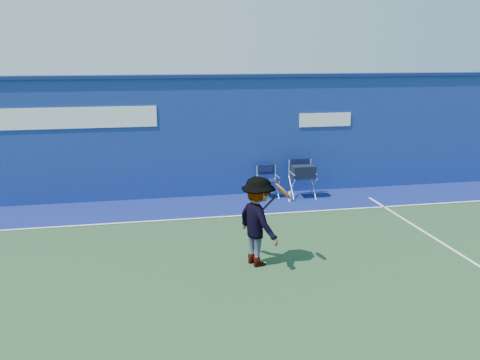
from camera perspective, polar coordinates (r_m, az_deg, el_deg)
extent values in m
plane|color=#244526|center=(8.45, -2.33, -11.14)|extent=(80.00, 80.00, 0.00)
cube|color=navy|center=(12.98, -5.96, 4.71)|extent=(24.00, 0.40, 3.00)
cube|color=navy|center=(12.82, -6.14, 11.52)|extent=(24.00, 0.50, 0.08)
cube|color=white|center=(12.77, -19.55, 6.55)|extent=(4.50, 0.02, 0.50)
cube|color=white|center=(13.52, 9.55, 6.68)|extent=(1.40, 0.02, 0.35)
cube|color=navy|center=(12.25, -5.30, -3.03)|extent=(24.00, 1.80, 0.01)
cube|color=white|center=(11.40, -4.83, -4.30)|extent=(24.00, 0.06, 0.01)
cube|color=#0F1439|center=(12.91, 3.17, -0.08)|extent=(0.43, 0.36, 0.03)
cube|color=silver|center=(13.07, 2.96, 0.89)|extent=(0.49, 0.02, 0.35)
cube|color=#0F1439|center=(13.05, 2.96, 1.19)|extent=(0.43, 0.02, 0.25)
cube|color=#0F1439|center=(13.05, 2.96, 1.34)|extent=(0.35, 0.05, 0.19)
cube|color=#0F1439|center=(12.97, 7.05, 0.27)|extent=(0.51, 0.43, 0.03)
cube|color=silver|center=(13.16, 6.74, 1.42)|extent=(0.58, 0.03, 0.42)
cube|color=#0F1439|center=(13.14, 6.75, 1.77)|extent=(0.51, 0.03, 0.29)
cube|color=black|center=(12.91, 7.12, 0.92)|extent=(0.58, 0.34, 0.31)
cylinder|color=white|center=(12.67, 5.59, -1.89)|extent=(0.07, 0.07, 0.25)
imported|color=#EA4738|center=(8.75, 2.04, -4.66)|extent=(0.91, 1.16, 1.57)
torus|color=red|center=(8.58, 4.85, -1.27)|extent=(0.32, 0.40, 0.30)
cylinder|color=gray|center=(8.58, 4.85, -1.27)|extent=(0.25, 0.34, 0.24)
cylinder|color=black|center=(8.61, 3.15, -2.75)|extent=(0.28, 0.07, 0.25)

